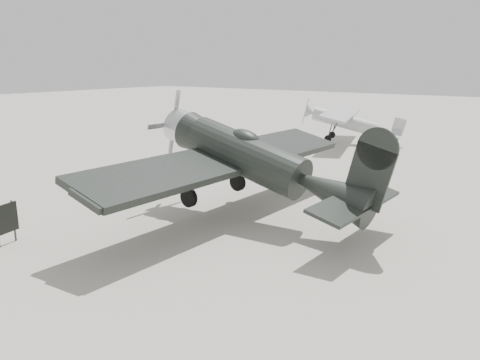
% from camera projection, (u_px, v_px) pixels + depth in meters
% --- Properties ---
extents(ground, '(160.00, 160.00, 0.00)m').
position_uv_depth(ground, '(205.00, 266.00, 13.04)').
color(ground, '#A7A294').
rests_on(ground, ground).
extents(lowwing_monoplane, '(9.11, 12.67, 4.10)m').
position_uv_depth(lowwing_monoplane, '(256.00, 161.00, 16.39)').
color(lowwing_monoplane, black).
rests_on(lowwing_monoplane, ground).
extents(highwing_monoplane, '(6.94, 9.67, 2.75)m').
position_uv_depth(highwing_monoplane, '(349.00, 119.00, 32.72)').
color(highwing_monoplane, '#95979A').
rests_on(highwing_monoplane, ground).
extents(sign_board, '(0.26, 0.92, 1.34)m').
position_uv_depth(sign_board, '(5.00, 220.00, 14.45)').
color(sign_board, '#333333').
rests_on(sign_board, ground).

